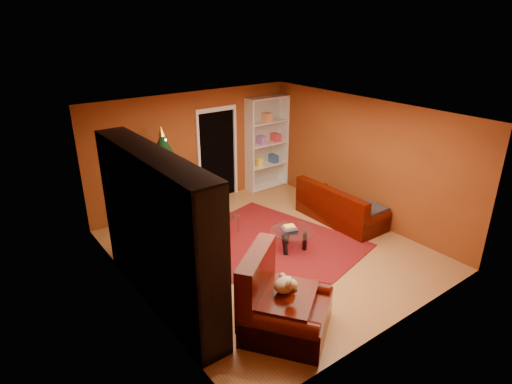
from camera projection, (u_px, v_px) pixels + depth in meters
floor at (269, 251)px, 8.12m from camera, size 5.00×5.50×0.05m
ceiling at (270, 112)px, 7.10m from camera, size 5.00×5.50×0.05m
wall_back at (194, 150)px, 9.67m from camera, size 5.00×0.05×2.60m
wall_left at (133, 224)px, 6.22m from camera, size 0.05×5.50×2.60m
wall_right at (363, 160)px, 9.00m from camera, size 0.05×5.50×2.60m
doorway at (218, 156)px, 10.06m from camera, size 1.06×0.60×2.16m
rug at (269, 246)px, 8.22m from camera, size 3.40×3.73×0.02m
media_unit at (157, 231)px, 6.20m from camera, size 0.49×3.16×2.42m
christmas_tree at (165, 178)px, 8.75m from camera, size 1.24×1.24×2.12m
gift_box_teal at (155, 230)px, 8.54m from camera, size 0.33×0.33×0.28m
gift_box_green at (188, 216)px, 9.18m from camera, size 0.26×0.26×0.23m
gift_box_red at (175, 208)px, 9.63m from camera, size 0.25×0.25×0.21m
white_bookshelf at (267, 144)px, 10.65m from camera, size 1.10×0.40×2.37m
armchair at (287, 302)px, 5.86m from camera, size 1.71×1.71×0.96m
dog at (285, 285)px, 5.83m from camera, size 0.50×0.48×0.31m
sofa at (342, 203)px, 9.10m from camera, size 0.88×1.94×0.83m
coffee_table at (292, 240)px, 8.01m from camera, size 1.06×1.06×0.52m
acrylic_chair at (226, 216)px, 8.50m from camera, size 0.57×0.59×0.83m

